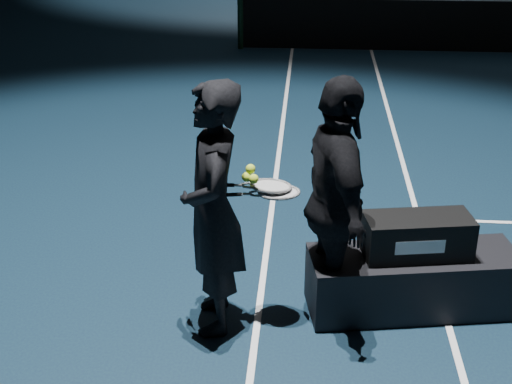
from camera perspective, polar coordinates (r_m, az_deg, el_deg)
net_post_left at (r=12.71m, az=-1.26°, el=13.82°), size 0.10×0.10×1.10m
player_bench at (r=5.42m, az=12.39°, el=-6.99°), size 1.59×0.76×0.46m
racket_bag at (r=5.23m, az=12.77°, el=-3.46°), size 0.81×0.45×0.30m
bag_signature at (r=5.09m, az=13.01°, el=-4.35°), size 0.35×0.06×0.10m
player_a at (r=4.82m, az=-3.47°, el=-1.47°), size 0.54×0.72×1.81m
player_b at (r=4.93m, az=6.45°, el=-0.96°), size 0.68×1.13×1.81m
racket_lower at (r=4.81m, az=1.86°, el=-0.03°), size 0.71×0.35×0.03m
racket_upper at (r=4.83m, az=1.21°, el=0.49°), size 0.71×0.39×0.10m
tennis_balls at (r=4.74m, az=-0.47°, el=1.35°), size 0.12×0.10×0.12m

